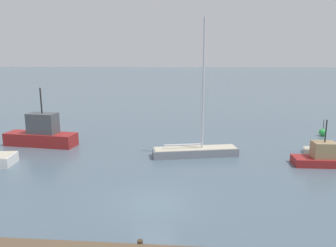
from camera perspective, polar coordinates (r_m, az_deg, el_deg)
ground_plane at (r=18.91m, az=-2.54°, el=-14.33°), size 600.00×600.00×0.00m
sailboat_0 at (r=27.48m, az=4.97°, el=-4.67°), size 7.54×3.17×11.56m
sailboat_1 at (r=31.30m, az=27.58°, el=-4.35°), size 4.84×2.48×8.19m
fishing_boat_0 at (r=27.89m, az=26.55°, el=-5.52°), size 5.08×1.80×3.67m
fishing_boat_1 at (r=32.85m, az=-21.88°, el=-1.78°), size 7.08×2.75×5.59m
channel_buoy_0 at (r=38.29m, az=26.17°, el=-1.44°), size 0.79×0.79×1.81m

